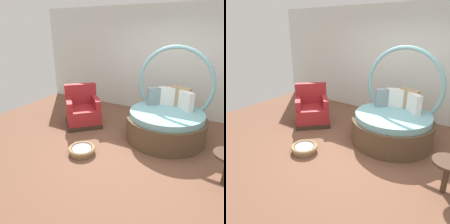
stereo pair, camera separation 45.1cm
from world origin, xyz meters
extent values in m
cube|color=brown|center=(0.00, 0.00, -0.01)|extent=(8.00, 8.00, 0.02)
cube|color=silver|center=(0.00, 2.29, 1.39)|extent=(8.00, 0.12, 2.77)
cylinder|color=brown|center=(0.35, 0.76, 0.25)|extent=(1.64, 1.64, 0.49)
cylinder|color=#7AB7C1|center=(0.35, 0.76, 0.55)|extent=(1.51, 1.51, 0.12)
torus|color=#7AB7C1|center=(0.35, 1.21, 1.08)|extent=(1.63, 0.08, 1.63)
cube|color=white|center=(0.65, 1.06, 0.81)|extent=(0.36, 0.36, 0.39)
cube|color=tan|center=(0.50, 1.21, 0.82)|extent=(0.44, 0.25, 0.42)
cube|color=white|center=(0.23, 1.20, 0.81)|extent=(0.41, 0.22, 0.39)
cube|color=gray|center=(0.00, 1.08, 0.81)|extent=(0.35, 0.37, 0.39)
cube|color=#38281E|center=(-1.58, 0.51, 0.05)|extent=(1.13, 1.13, 0.10)
cube|color=#A32328|center=(-1.58, 0.51, 0.27)|extent=(1.07, 1.07, 0.34)
cube|color=#A32328|center=(-1.80, 0.73, 0.69)|extent=(0.66, 0.64, 0.50)
cube|color=#A32328|center=(-1.82, 0.28, 0.55)|extent=(0.56, 0.58, 0.22)
cube|color=#A32328|center=(-1.35, 0.73, 0.55)|extent=(0.56, 0.58, 0.22)
cylinder|color=#9E7F56|center=(-0.83, -0.58, 0.03)|extent=(0.44, 0.44, 0.06)
torus|color=#9E7F56|center=(-0.83, -0.58, 0.10)|extent=(0.51, 0.51, 0.07)
cylinder|color=gray|center=(-0.83, -0.58, 0.08)|extent=(0.36, 0.36, 0.05)
cylinder|color=#473323|center=(1.55, -0.24, 0.24)|extent=(0.08, 0.08, 0.48)
cylinder|color=#473323|center=(1.55, -0.24, 0.50)|extent=(0.44, 0.44, 0.04)
camera|label=1|loc=(1.34, -3.35, 2.19)|focal=34.34mm
camera|label=2|loc=(1.73, -3.12, 2.19)|focal=34.34mm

